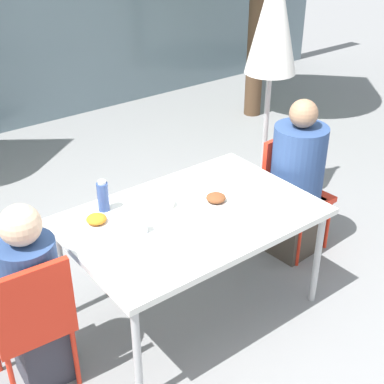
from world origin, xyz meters
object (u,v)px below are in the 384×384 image
object	(u,v)px
person_right	(296,185)
salad_bowl	(163,202)
drinking_cup	(142,225)
chair_left	(31,317)
person_left	(34,301)
chair_right	(291,185)
closed_umbrella	(273,27)
bottle	(103,196)

from	to	relation	value
person_right	salad_bowl	distance (m)	1.10
drinking_cup	person_right	bearing A→B (deg)	2.07
chair_left	person_left	xyz separation A→B (m)	(0.05, 0.08, 0.02)
chair_left	person_right	size ratio (longest dim) A/B	0.72
drinking_cup	chair_left	bearing A→B (deg)	-177.27
chair_left	person_right	distance (m)	2.04
chair_right	closed_umbrella	size ratio (longest dim) A/B	0.43
chair_right	salad_bowl	xyz separation A→B (m)	(-1.12, 0.03, 0.24)
person_right	drinking_cup	world-z (taller)	person_right
closed_umbrella	bottle	size ratio (longest dim) A/B	10.17
person_left	salad_bowl	world-z (taller)	person_left
person_right	drinking_cup	distance (m)	1.35
closed_umbrella	drinking_cup	bearing A→B (deg)	-157.11
closed_umbrella	salad_bowl	xyz separation A→B (m)	(-1.40, -0.53, -0.77)
chair_right	closed_umbrella	world-z (taller)	closed_umbrella
bottle	closed_umbrella	bearing A→B (deg)	11.85
person_left	chair_right	bearing A→B (deg)	6.07
chair_left	chair_right	size ratio (longest dim) A/B	1.00
drinking_cup	bottle	bearing A→B (deg)	98.95
closed_umbrella	bottle	world-z (taller)	closed_umbrella
chair_left	closed_umbrella	xyz separation A→B (m)	(2.36, 0.73, 1.01)
person_left	closed_umbrella	size ratio (longest dim) A/B	0.55
bottle	person_left	bearing A→B (deg)	-153.71
person_left	bottle	world-z (taller)	person_left
person_left	chair_right	size ratio (longest dim) A/B	1.28
drinking_cup	salad_bowl	world-z (taller)	drinking_cup
person_right	closed_umbrella	size ratio (longest dim) A/B	0.59
person_left	chair_right	distance (m)	2.03
chair_left	person_right	bearing A→B (deg)	5.88
chair_left	chair_right	world-z (taller)	same
person_left	drinking_cup	xyz separation A→B (m)	(0.65, -0.04, 0.24)
bottle	salad_bowl	world-z (taller)	bottle
person_right	drinking_cup	bearing A→B (deg)	-1.80
person_left	person_right	distance (m)	1.99
chair_left	closed_umbrella	distance (m)	2.67
chair_left	person_left	size ratio (longest dim) A/B	0.78
chair_left	salad_bowl	distance (m)	1.01
person_left	salad_bowl	xyz separation A→B (m)	(0.91, 0.12, 0.21)
closed_umbrella	salad_bowl	size ratio (longest dim) A/B	14.39
person_right	bottle	xyz separation A→B (m)	(-1.39, 0.29, 0.26)
chair_right	bottle	distance (m)	1.48
chair_left	closed_umbrella	bearing A→B (deg)	20.79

